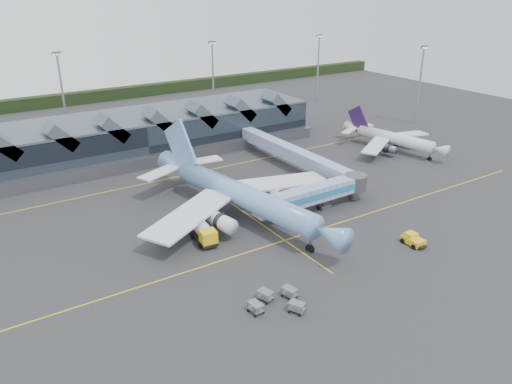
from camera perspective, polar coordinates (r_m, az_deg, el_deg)
ground at (r=88.11m, az=0.27°, el=-3.45°), size 260.00×260.00×0.00m
taxi_stripes at (r=95.84m, az=-2.99°, el=-1.20°), size 120.00×60.00×0.01m
tree_line_far at (r=185.07m, az=-18.92°, el=10.21°), size 260.00×4.00×4.00m
terminal at (r=124.48m, az=-13.77°, el=6.33°), size 90.00×22.25×12.52m
light_masts at (r=146.38m, az=-6.37°, el=12.37°), size 132.40×42.56×22.45m
main_airliner at (r=88.51m, az=-2.11°, el=-0.18°), size 40.24×46.82×15.09m
regional_jet at (r=129.25m, az=15.23°, el=5.98°), size 25.90×28.63×9.86m
jet_bridge at (r=92.09m, az=7.27°, el=-0.10°), size 25.04×4.32×5.11m
fuel_truck at (r=82.72m, az=-6.45°, el=-4.02°), size 3.70×10.08×3.35m
pushback_tug at (r=84.58m, az=17.51°, el=-5.22°), size 2.69×4.12×1.78m
baggage_carts at (r=66.73m, az=2.40°, el=-12.24°), size 7.24×6.70×1.43m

